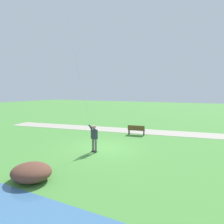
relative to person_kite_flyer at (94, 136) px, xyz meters
name	(u,v)px	position (x,y,z in m)	size (l,w,h in m)	color
ground_plane	(102,148)	(-1.02, 0.03, -1.05)	(120.00, 120.00, 0.00)	#4C8E3D
walkway_path	(155,132)	(-7.73, 2.03, -1.04)	(2.40, 32.00, 0.02)	#ADA393
person_kite_flyer	(94,136)	(0.00, 0.00, 0.00)	(0.63, 0.51, 1.83)	#232328
park_bench_near_walkway	(136,129)	(-5.86, 0.79, -0.54)	(0.66, 1.55, 0.88)	brown
lakeside_shrub	(31,172)	(4.60, -0.36, -0.67)	(1.60, 1.82, 0.75)	brown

